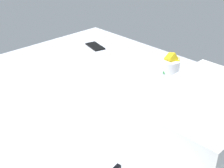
# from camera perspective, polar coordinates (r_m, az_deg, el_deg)

# --- Properties ---
(bed_mattress) EXTENTS (1.80, 1.40, 0.18)m
(bed_mattress) POSITION_cam_1_polar(r_m,az_deg,el_deg) (1.26, -13.34, -9.29)
(bed_mattress) COLOR #B7BCC6
(bed_mattress) RESTS_ON ground
(snack_cup) EXTENTS (0.11, 0.09, 0.15)m
(snack_cup) POSITION_cam_1_polar(r_m,az_deg,el_deg) (1.42, 11.20, 2.80)
(snack_cup) COLOR silver
(snack_cup) RESTS_ON bed_mattress
(cell_phone) EXTENTS (0.10, 0.15, 0.01)m
(cell_phone) POSITION_cam_1_polar(r_m,az_deg,el_deg) (1.82, -3.31, 7.34)
(cell_phone) COLOR black
(cell_phone) RESTS_ON bed_mattress
(pillow) EXTENTS (0.52, 0.36, 0.13)m
(pillow) POSITION_cam_1_polar(r_m,az_deg,el_deg) (1.14, 17.81, -4.74)
(pillow) COLOR white
(pillow) RESTS_ON bed_mattress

